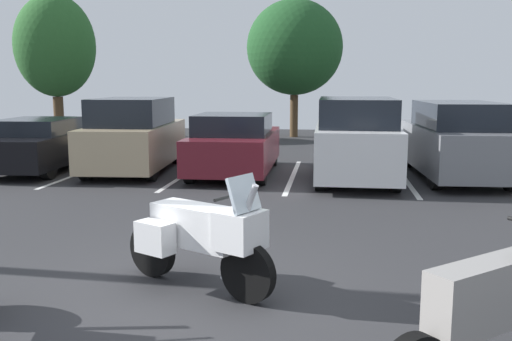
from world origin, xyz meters
name	(u,v)px	position (x,y,z in m)	size (l,w,h in m)	color
ground	(192,300)	(0.00, 0.00, -0.05)	(44.00, 44.00, 0.10)	#2D2D30
motorcycle_touring	(202,235)	(0.08, 0.20, 0.66)	(1.94, 1.27, 1.40)	black
motorcycle_third	(491,313)	(2.78, -1.57, 0.62)	(1.86, 1.62, 1.31)	black
parking_stripes	(239,175)	(-0.81, 8.22, 0.00)	(13.95, 5.16, 0.01)	silver
car_black	(44,144)	(-6.22, 8.47, 0.69)	(2.12, 4.95, 1.40)	black
car_tan	(134,136)	(-3.66, 8.45, 0.94)	(2.16, 4.54, 1.94)	tan
car_maroon	(235,145)	(-0.94, 8.31, 0.76)	(2.00, 4.42, 1.57)	maroon
car_white	(355,140)	(2.10, 7.94, 0.97)	(1.90, 4.72, 1.99)	white
car_grey	(456,141)	(4.55, 8.46, 0.93)	(2.14, 4.95, 1.89)	slate
tree_center	(55,46)	(-9.93, 16.72, 3.79)	(3.29, 3.29, 5.91)	#4C3823
tree_far_right	(295,48)	(-0.09, 18.29, 3.75)	(4.01, 4.01, 5.74)	#4C3823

